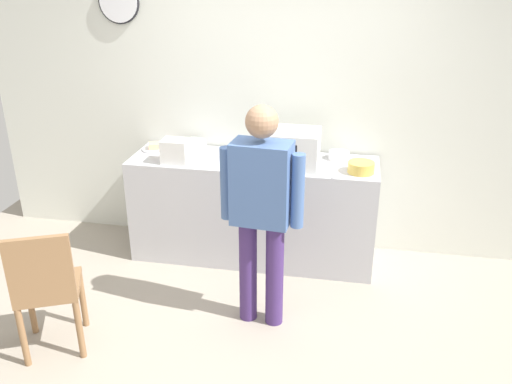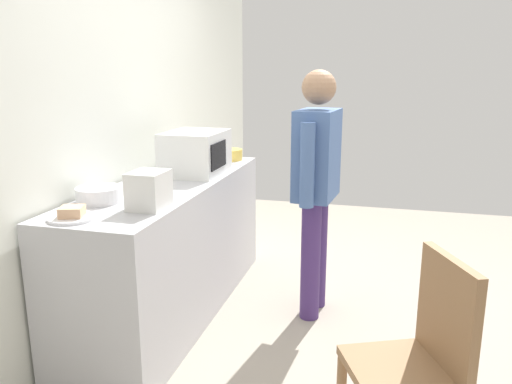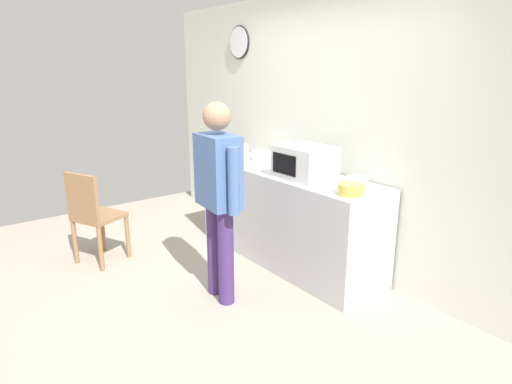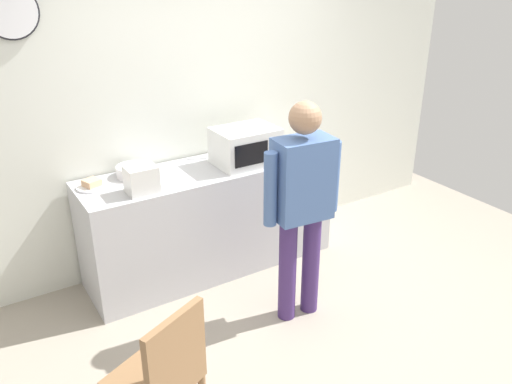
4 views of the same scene
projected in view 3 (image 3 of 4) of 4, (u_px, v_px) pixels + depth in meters
The scene contains 13 objects.
ground_plane at pixel (188, 303), 3.68m from camera, with size 6.00×6.00×0.00m, color #9E9384.
back_wall at pixel (328, 131), 4.26m from camera, with size 5.40×0.13×2.60m.
kitchen_counter at pixel (286, 216), 4.38m from camera, with size 2.12×0.62×0.92m, color #B7B7BC.
microwave at pixel (305, 163), 3.93m from camera, with size 0.50×0.39×0.30m.
sandwich_plate at pixel (241, 154), 5.01m from camera, with size 0.23×0.23×0.07m.
salad_bowl at pixel (263, 156), 4.78m from camera, with size 0.25×0.25×0.08m, color white.
cereal_bowl at pixel (357, 180), 3.79m from camera, with size 0.18×0.18×0.07m, color white.
mixing_bowl at pixel (351, 189), 3.47m from camera, with size 0.21×0.21×0.09m, color gold.
toaster at pixel (235, 153), 4.60m from camera, with size 0.22×0.18×0.20m, color silver.
fork_utensil at pixel (322, 190), 3.60m from camera, with size 0.17×0.02×0.01m, color silver.
spoon_utensil at pixel (306, 168), 4.38m from camera, with size 0.17×0.02×0.01m, color silver.
person_standing at pixel (219, 189), 3.51m from camera, with size 0.59×0.28×1.65m.
wooden_chair at pixel (93, 213), 4.28m from camera, with size 0.53×0.53×0.94m.
Camera 3 is at (2.95, -1.54, 1.91)m, focal length 30.84 mm.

